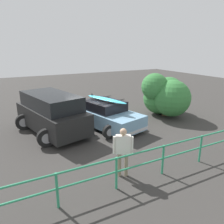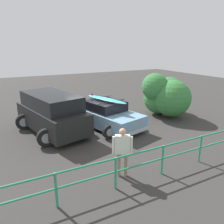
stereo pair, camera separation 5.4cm
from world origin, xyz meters
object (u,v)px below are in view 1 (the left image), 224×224
at_px(person_bystander, 123,148).
at_px(sedan_car, 106,115).
at_px(suv_car, 52,113).
at_px(bush_near_left, 166,96).

bearing_deg(person_bystander, sedan_car, -109.86).
relative_size(sedan_car, suv_car, 0.92).
height_order(suv_car, person_bystander, suv_car).
xyz_separation_m(suv_car, person_bystander, (-1.07, 4.77, 0.00)).
xyz_separation_m(sedan_car, bush_near_left, (-3.93, 0.00, 0.56)).
height_order(suv_car, bush_near_left, bush_near_left).
xyz_separation_m(person_bystander, bush_near_left, (-5.46, -4.24, 0.23)).
distance_m(suv_car, person_bystander, 4.88).
height_order(person_bystander, bush_near_left, bush_near_left).
bearing_deg(suv_car, bush_near_left, 175.36).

